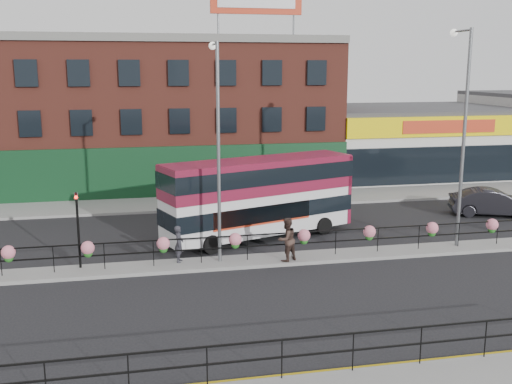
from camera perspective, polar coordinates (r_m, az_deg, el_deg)
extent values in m
plane|color=black|center=(26.31, 1.33, -6.64)|extent=(120.00, 120.00, 0.00)
cube|color=gray|center=(37.67, -2.77, -0.89)|extent=(60.00, 4.00, 0.15)
cube|color=gray|center=(26.29, 1.33, -6.49)|extent=(60.00, 1.60, 0.15)
cube|color=gold|center=(17.73, 8.67, -16.26)|extent=(60.00, 0.10, 0.01)
cube|color=gold|center=(17.58, 8.89, -16.53)|extent=(60.00, 0.10, 0.01)
cube|color=brown|center=(44.48, -9.59, 7.31)|extent=(25.00, 12.00, 10.00)
cube|color=#3F3F42|center=(44.40, -9.83, 13.95)|extent=(25.00, 12.00, 0.30)
cube|color=black|center=(38.85, -9.08, 1.80)|extent=(25.00, 0.25, 3.40)
cube|color=silver|center=(49.67, 14.31, 4.66)|extent=(15.00, 12.00, 5.00)
cube|color=#3F3F42|center=(49.43, 14.46, 7.71)|extent=(15.00, 12.00, 0.30)
cube|color=#E8CD03|center=(44.13, 17.86, 5.97)|extent=(15.00, 0.25, 1.40)
cube|color=#B82F15|center=(44.03, 17.94, 5.95)|extent=(7.00, 0.10, 0.90)
cube|color=black|center=(44.45, 17.65, 2.51)|extent=(15.00, 0.25, 2.60)
cylinder|color=slate|center=(39.83, -3.63, 15.60)|extent=(0.12, 0.12, 1.40)
cylinder|color=slate|center=(40.84, 3.60, 15.50)|extent=(0.12, 0.12, 1.40)
cube|color=black|center=(25.95, 1.34, -4.02)|extent=(30.00, 0.05, 0.05)
cube|color=black|center=(26.09, 1.34, -5.07)|extent=(30.00, 0.05, 0.05)
cylinder|color=black|center=(26.04, -23.12, -6.19)|extent=(0.04, 0.04, 1.10)
cylinder|color=black|center=(25.71, -18.73, -6.09)|extent=(0.04, 0.04, 1.10)
cylinder|color=black|center=(25.52, -14.25, -5.95)|extent=(0.04, 0.04, 1.10)
cylinder|color=black|center=(25.49, -9.74, -5.77)|extent=(0.04, 0.04, 1.10)
cylinder|color=black|center=(25.62, -5.25, -5.56)|extent=(0.04, 0.04, 1.10)
cylinder|color=black|center=(25.90, -0.83, -5.32)|extent=(0.04, 0.04, 1.10)
cylinder|color=black|center=(26.34, 3.47, -5.05)|extent=(0.04, 0.04, 1.10)
cylinder|color=black|center=(26.91, 7.60, -4.77)|extent=(0.04, 0.04, 1.10)
cylinder|color=black|center=(27.62, 11.53, -4.47)|extent=(0.04, 0.04, 1.10)
cylinder|color=black|center=(28.45, 15.25, -4.18)|extent=(0.04, 0.04, 1.10)
cylinder|color=black|center=(29.39, 18.74, -3.88)|extent=(0.04, 0.04, 1.10)
cylinder|color=black|center=(30.44, 22.00, -3.59)|extent=(0.04, 0.04, 1.10)
sphere|color=#D16E82|center=(25.87, -22.53, -5.34)|extent=(0.56, 0.56, 0.56)
sphere|color=#21681C|center=(25.93, -22.49, -5.82)|extent=(0.36, 0.36, 0.36)
sphere|color=#D16E82|center=(25.45, -15.74, -5.14)|extent=(0.56, 0.56, 0.56)
sphere|color=#21681C|center=(25.51, -15.71, -5.64)|extent=(0.36, 0.36, 0.36)
sphere|color=#D16E82|center=(25.39, -8.83, -4.87)|extent=(0.56, 0.56, 0.56)
sphere|color=#21681C|center=(25.46, -8.81, -5.36)|extent=(0.36, 0.36, 0.36)
sphere|color=#D16E82|center=(25.70, -1.99, -4.53)|extent=(0.56, 0.56, 0.56)
sphere|color=#21681C|center=(25.77, -1.99, -5.02)|extent=(0.36, 0.36, 0.36)
sphere|color=#D16E82|center=(26.36, 4.59, -4.14)|extent=(0.56, 0.56, 0.56)
sphere|color=#21681C|center=(26.43, 4.58, -4.62)|extent=(0.36, 0.36, 0.36)
sphere|color=#D16E82|center=(27.35, 10.76, -3.73)|extent=(0.56, 0.56, 0.56)
sphere|color=#21681C|center=(27.41, 10.74, -4.19)|extent=(0.36, 0.36, 0.36)
sphere|color=#D16E82|center=(28.64, 16.43, -3.31)|extent=(0.56, 0.56, 0.56)
sphere|color=#21681C|center=(28.69, 16.41, -3.75)|extent=(0.36, 0.36, 0.36)
sphere|color=#D16E82|center=(30.17, 21.57, -2.90)|extent=(0.56, 0.56, 0.56)
sphere|color=#21681C|center=(30.23, 21.54, -3.33)|extent=(0.36, 0.36, 0.36)
cube|color=black|center=(16.29, 2.50, -13.89)|extent=(20.00, 0.05, 0.05)
cube|color=black|center=(16.51, 2.48, -15.44)|extent=(20.00, 0.05, 0.05)
cylinder|color=black|center=(16.30, -19.41, -16.74)|extent=(0.04, 0.04, 1.10)
cylinder|color=black|center=(16.13, -12.05, -16.61)|extent=(0.04, 0.04, 1.10)
cylinder|color=black|center=(16.21, -4.68, -16.23)|extent=(0.04, 0.04, 1.10)
cylinder|color=black|center=(16.53, 2.48, -15.61)|extent=(0.04, 0.04, 1.10)
cylinder|color=black|center=(17.08, 9.23, -14.81)|extent=(0.04, 0.04, 1.10)
cylinder|color=black|center=(17.84, 15.42, -13.89)|extent=(0.04, 0.04, 1.10)
cylinder|color=black|center=(18.79, 21.01, -12.92)|extent=(0.04, 0.04, 1.10)
cube|color=silver|center=(29.33, 0.29, -0.42)|extent=(9.90, 5.30, 3.53)
cube|color=maroon|center=(29.13, 0.29, 1.53)|extent=(9.98, 5.38, 1.59)
cube|color=black|center=(29.46, 0.29, -1.60)|extent=(10.00, 5.40, 0.80)
cube|color=black|center=(29.11, 0.29, 1.79)|extent=(10.03, 5.43, 0.80)
cube|color=maroon|center=(29.00, 0.29, 3.04)|extent=(9.90, 5.30, 0.11)
cube|color=maroon|center=(32.04, 7.66, 0.51)|extent=(0.94, 2.21, 3.53)
cube|color=#B82F15|center=(28.32, 0.70, -2.24)|extent=(5.02, 1.79, 0.88)
cylinder|color=black|center=(27.32, -4.24, -5.01)|extent=(0.92, 0.54, 0.88)
cylinder|color=black|center=(29.23, -6.20, -3.92)|extent=(0.92, 0.54, 0.88)
cylinder|color=black|center=(30.59, 6.47, -3.22)|extent=(0.92, 0.54, 0.88)
cylinder|color=black|center=(32.31, 4.10, -2.37)|extent=(0.92, 0.54, 0.88)
imported|color=black|center=(36.75, 21.59, -0.92)|extent=(4.56, 5.70, 1.54)
imported|color=#2A2931|center=(25.80, -7.35, -4.92)|extent=(0.75, 0.64, 1.58)
imported|color=#3B2A23|center=(25.71, 2.93, -4.53)|extent=(1.52, 1.48, 1.90)
cylinder|color=slate|center=(24.92, -3.59, 3.53)|extent=(0.15, 0.15, 9.20)
cylinder|color=slate|center=(25.37, -3.95, 13.88)|extent=(0.09, 1.38, 0.09)
sphere|color=silver|center=(26.05, -4.16, 13.72)|extent=(0.33, 0.33, 0.33)
cylinder|color=slate|center=(28.72, 19.18, 4.67)|extent=(0.16, 0.16, 9.88)
cylinder|color=slate|center=(29.22, 19.07, 14.32)|extent=(0.10, 1.48, 0.10)
sphere|color=silver|center=(29.86, 18.32, 14.20)|extent=(0.36, 0.36, 0.36)
cylinder|color=black|center=(25.69, -16.56, -3.52)|extent=(0.10, 0.10, 3.20)
imported|color=black|center=(25.33, -16.77, -0.03)|extent=(0.15, 0.18, 0.90)
sphere|color=#FF190C|center=(25.25, -16.77, -0.48)|extent=(0.14, 0.14, 0.14)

